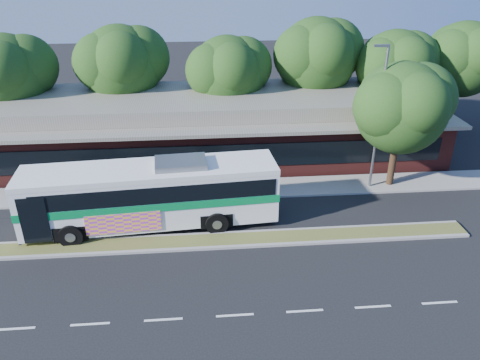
{
  "coord_description": "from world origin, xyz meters",
  "views": [
    {
      "loc": [
        -1.1,
        -20.1,
        13.92
      ],
      "look_at": [
        0.99,
        3.79,
        2.0
      ],
      "focal_mm": 35.0,
      "sensor_mm": 36.0,
      "label": 1
    }
  ],
  "objects": [
    {
      "name": "tree_bg_b",
      "position": [
        -6.57,
        16.14,
        6.14
      ],
      "size": [
        6.69,
        6.0,
        9.0
      ],
      "color": "black",
      "rests_on": "ground"
    },
    {
      "name": "tree_bg_a",
      "position": [
        -14.58,
        15.14,
        5.87
      ],
      "size": [
        6.47,
        5.8,
        8.63
      ],
      "color": "black",
      "rests_on": "ground"
    },
    {
      "name": "plaza_building",
      "position": [
        0.0,
        12.99,
        2.13
      ],
      "size": [
        33.2,
        11.2,
        4.45
      ],
      "color": "#561E1B",
      "rests_on": "ground"
    },
    {
      "name": "tree_bg_f",
      "position": [
        20.43,
        16.14,
        6.06
      ],
      "size": [
        6.69,
        6.0,
        8.92
      ],
      "color": "black",
      "rests_on": "ground"
    },
    {
      "name": "tree_bg_e",
      "position": [
        14.42,
        15.14,
        5.74
      ],
      "size": [
        6.47,
        5.8,
        8.5
      ],
      "color": "black",
      "rests_on": "ground"
    },
    {
      "name": "tree_bg_d",
      "position": [
        8.45,
        16.15,
        6.42
      ],
      "size": [
        6.91,
        6.2,
        9.37
      ],
      "color": "black",
      "rests_on": "ground"
    },
    {
      "name": "lamp_post",
      "position": [
        9.56,
        6.0,
        4.9
      ],
      "size": [
        0.93,
        0.18,
        9.07
      ],
      "color": "slate",
      "rests_on": "ground"
    },
    {
      "name": "sidewalk_tree",
      "position": [
        11.41,
        6.34,
        5.37
      ],
      "size": [
        6.25,
        5.61,
        8.04
      ],
      "color": "black",
      "rests_on": "ground"
    },
    {
      "name": "transit_bus",
      "position": [
        -3.91,
        2.63,
        2.14
      ],
      "size": [
        13.85,
        3.98,
        3.84
      ],
      "rotation": [
        0.0,
        0.0,
        0.08
      ],
      "color": "white",
      "rests_on": "ground"
    },
    {
      "name": "tree_bg_c",
      "position": [
        1.4,
        15.13,
        5.59
      ],
      "size": [
        6.24,
        5.6,
        8.26
      ],
      "color": "black",
      "rests_on": "ground"
    },
    {
      "name": "median_strip",
      "position": [
        0.0,
        0.6,
        0.07
      ],
      "size": [
        26.0,
        1.1,
        0.15
      ],
      "primitive_type": "cube",
      "color": "#4F5524",
      "rests_on": "ground"
    },
    {
      "name": "sidewalk",
      "position": [
        0.0,
        6.4,
        0.06
      ],
      "size": [
        44.0,
        2.6,
        0.12
      ],
      "primitive_type": "cube",
      "color": "gray",
      "rests_on": "ground"
    },
    {
      "name": "ground",
      "position": [
        0.0,
        0.0,
        0.0
      ],
      "size": [
        120.0,
        120.0,
        0.0
      ],
      "primitive_type": "plane",
      "color": "black",
      "rests_on": "ground"
    }
  ]
}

